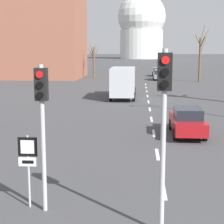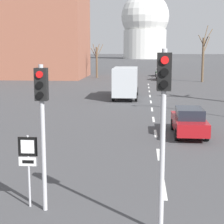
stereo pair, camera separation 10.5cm
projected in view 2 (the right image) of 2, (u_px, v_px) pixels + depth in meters
name	position (u px, v px, depth m)	size (l,w,h in m)	color
lane_stripe_1	(164.00, 189.00, 13.27)	(0.16, 2.00, 0.01)	silver
lane_stripe_2	(159.00, 154.00, 17.70)	(0.16, 2.00, 0.01)	silver
lane_stripe_3	(156.00, 133.00, 22.12)	(0.16, 2.00, 0.01)	silver
lane_stripe_4	(153.00, 119.00, 26.54)	(0.16, 2.00, 0.01)	silver
lane_stripe_5	(152.00, 109.00, 30.97)	(0.16, 2.00, 0.01)	silver
lane_stripe_6	(151.00, 102.00, 35.39)	(0.16, 2.00, 0.01)	silver
lane_stripe_7	(150.00, 96.00, 39.81)	(0.16, 2.00, 0.01)	silver
lane_stripe_8	(149.00, 91.00, 44.23)	(0.16, 2.00, 0.01)	silver
lane_stripe_9	(149.00, 88.00, 48.66)	(0.16, 2.00, 0.01)	silver
lane_stripe_10	(148.00, 84.00, 53.08)	(0.16, 2.00, 0.01)	silver
traffic_signal_near_left	(42.00, 110.00, 11.06)	(0.36, 0.34, 4.48)	#B2B2B7
traffic_signal_centre_tall	(163.00, 107.00, 9.58)	(0.36, 0.34, 4.93)	#B2B2B7
route_sign_post	(28.00, 159.00, 11.56)	(0.60, 0.08, 2.31)	#B2B2B7
sedan_near_left	(162.00, 75.00, 60.42)	(1.97, 4.42, 1.65)	slate
sedan_near_right	(161.00, 72.00, 69.54)	(1.87, 4.37, 1.54)	#2D4C33
sedan_mid_centre	(189.00, 121.00, 21.52)	(1.81, 4.55, 1.62)	maroon
delivery_truck	(126.00, 82.00, 37.70)	(2.44, 7.20, 3.14)	#333842
bare_tree_left_near	(97.00, 60.00, 64.84)	(2.24, 1.86, 5.87)	brown
bare_tree_right_near	(204.00, 56.00, 56.45)	(2.14, 4.57, 8.51)	brown
capitol_dome	(145.00, 26.00, 196.86)	(25.09, 25.09, 35.44)	silver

